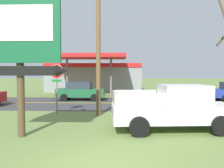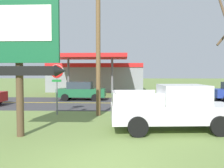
{
  "view_description": "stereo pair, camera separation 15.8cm",
  "coord_description": "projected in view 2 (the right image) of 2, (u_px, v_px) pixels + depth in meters",
  "views": [
    {
      "loc": [
        0.51,
        -6.18,
        2.5
      ],
      "look_at": [
        0.0,
        8.0,
        1.8
      ],
      "focal_mm": 38.51,
      "sensor_mm": 36.0,
      "label": 1
    },
    {
      "loc": [
        0.66,
        -6.17,
        2.5
      ],
      "look_at": [
        0.0,
        8.0,
        1.8
      ],
      "focal_mm": 38.51,
      "sensor_mm": 36.0,
      "label": 2
    }
  ],
  "objects": [
    {
      "name": "stop_sign",
      "position": [
        57.0,
        80.0,
        14.07
      ],
      "size": [
        0.8,
        0.08,
        2.95
      ],
      "color": "slate",
      "rests_on": "ground"
    },
    {
      "name": "road_centre_line",
      "position": [
        115.0,
        103.0,
        19.28
      ],
      "size": [
        126.0,
        0.2,
        0.01
      ],
      "primitive_type": "cube",
      "color": "gold",
      "rests_on": "road_asphalt"
    },
    {
      "name": "utility_pole",
      "position": [
        98.0,
        28.0,
        13.64
      ],
      "size": [
        1.63,
        0.26,
        9.54
      ],
      "color": "brown",
      "rests_on": "ground"
    },
    {
      "name": "motel_sign",
      "position": [
        19.0,
        43.0,
        9.05
      ],
      "size": [
        3.47,
        0.54,
        5.52
      ],
      "color": "brown",
      "rests_on": "ground"
    },
    {
      "name": "car_green_mid_lane",
      "position": [
        81.0,
        91.0,
        21.38
      ],
      "size": [
        4.2,
        2.0,
        1.64
      ],
      "color": "#1E6038",
      "rests_on": "ground"
    },
    {
      "name": "pickup_white_parked_on_lawn",
      "position": [
        174.0,
        108.0,
        10.26
      ],
      "size": [
        5.34,
        2.56,
        1.96
      ],
      "color": "silver",
      "rests_on": "ground"
    },
    {
      "name": "gas_station",
      "position": [
        96.0,
        76.0,
        31.79
      ],
      "size": [
        12.0,
        11.5,
        4.4
      ],
      "color": "gray",
      "rests_on": "ground"
    },
    {
      "name": "road_asphalt",
      "position": [
        115.0,
        103.0,
        19.28
      ],
      "size": [
        140.0,
        8.0,
        0.02
      ],
      "primitive_type": "cube",
      "color": "#3D3D3F",
      "rests_on": "ground"
    },
    {
      "name": "ground_plane",
      "position": [
        98.0,
        167.0,
        6.31
      ],
      "size": [
        180.0,
        180.0,
        0.0
      ],
      "primitive_type": "plane",
      "color": "olive"
    }
  ]
}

